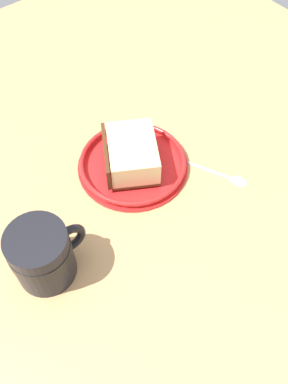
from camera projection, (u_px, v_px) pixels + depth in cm
name	position (u px, v px, depth cm)	size (l,w,h in cm)	color
ground_plane	(131.00, 199.00, 70.29)	(123.21, 123.21, 3.32)	tan
small_plate	(133.00, 163.00, 71.46)	(18.77, 18.77, 1.78)	red
cake_slice	(131.00, 154.00, 69.33)	(13.45, 12.70, 4.96)	#472814
tea_mug	(42.00, 254.00, 57.01)	(8.57, 11.19, 9.49)	black
teaspoon	(225.00, 175.00, 70.72)	(13.07, 6.90, 0.80)	silver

